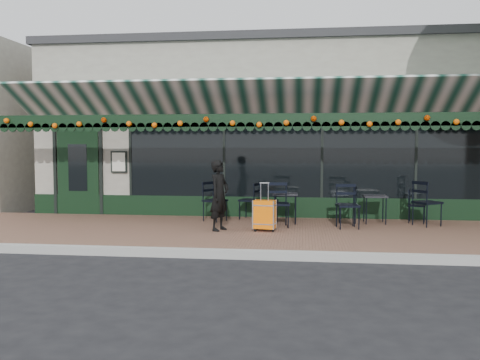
# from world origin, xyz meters

# --- Properties ---
(ground) EXTENTS (80.00, 80.00, 0.00)m
(ground) POSITION_xyz_m (0.00, 0.00, 0.00)
(ground) COLOR black
(ground) RESTS_ON ground
(sidewalk) EXTENTS (18.00, 4.00, 0.15)m
(sidewalk) POSITION_xyz_m (0.00, 2.00, 0.07)
(sidewalk) COLOR brown
(sidewalk) RESTS_ON ground
(curb) EXTENTS (18.00, 0.16, 0.15)m
(curb) POSITION_xyz_m (0.00, -0.08, 0.07)
(curb) COLOR #9E9E99
(curb) RESTS_ON ground
(restaurant_building) EXTENTS (12.00, 9.60, 4.50)m
(restaurant_building) POSITION_xyz_m (0.00, 7.84, 2.27)
(restaurant_building) COLOR gray
(restaurant_building) RESTS_ON ground
(woman) EXTENTS (0.53, 0.63, 1.46)m
(woman) POSITION_xyz_m (-0.77, 1.85, 0.88)
(woman) COLOR black
(woman) RESTS_ON sidewalk
(suitcase) EXTENTS (0.47, 0.31, 1.00)m
(suitcase) POSITION_xyz_m (0.16, 1.87, 0.48)
(suitcase) COLOR orange
(suitcase) RESTS_ON sidewalk
(cafe_table_a) EXTENTS (0.51, 0.51, 0.63)m
(cafe_table_a) POSITION_xyz_m (2.57, 3.27, 0.72)
(cafe_table_a) COLOR black
(cafe_table_a) RESTS_ON sidewalk
(cafe_table_b) EXTENTS (0.55, 0.55, 0.68)m
(cafe_table_b) POSITION_xyz_m (0.55, 3.06, 0.76)
(cafe_table_b) COLOR black
(cafe_table_b) RESTS_ON sidewalk
(chair_a_left) EXTENTS (0.52, 0.52, 0.87)m
(chair_a_left) POSITION_xyz_m (1.91, 2.97, 0.59)
(chair_a_left) COLOR black
(chair_a_left) RESTS_ON sidewalk
(chair_a_right) EXTENTS (0.48, 0.48, 0.78)m
(chair_a_right) POSITION_xyz_m (3.53, 3.45, 0.54)
(chair_a_right) COLOR black
(chair_a_right) RESTS_ON sidewalk
(chair_a_front) EXTENTS (0.54, 0.54, 0.95)m
(chair_a_front) POSITION_xyz_m (1.89, 2.46, 0.63)
(chair_a_front) COLOR black
(chair_a_front) RESTS_ON sidewalk
(chair_a_extra) EXTENTS (0.69, 0.69, 1.01)m
(chair_a_extra) POSITION_xyz_m (3.65, 3.02, 0.65)
(chair_a_extra) COLOR black
(chair_a_extra) RESTS_ON sidewalk
(chair_b_left) EXTENTS (0.57, 0.57, 0.90)m
(chair_b_left) POSITION_xyz_m (-0.32, 3.55, 0.60)
(chair_b_left) COLOR black
(chair_b_left) RESTS_ON sidewalk
(chair_b_right) EXTENTS (0.48, 0.48, 0.92)m
(chair_b_right) POSITION_xyz_m (0.17, 3.26, 0.61)
(chair_b_right) COLOR black
(chair_b_right) RESTS_ON sidewalk
(chair_b_front) EXTENTS (0.55, 0.55, 0.97)m
(chair_b_front) POSITION_xyz_m (0.41, 2.48, 0.64)
(chair_b_front) COLOR black
(chair_b_front) RESTS_ON sidewalk
(chair_solo) EXTENTS (0.63, 0.63, 0.94)m
(chair_solo) POSITION_xyz_m (-1.09, 3.17, 0.62)
(chair_solo) COLOR black
(chair_solo) RESTS_ON sidewalk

